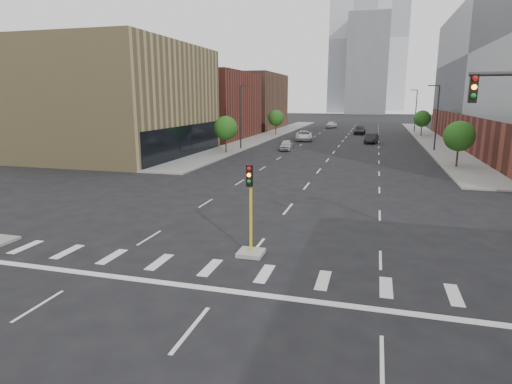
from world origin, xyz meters
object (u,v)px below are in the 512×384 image
at_px(car_near_left, 286,145).
at_px(car_deep_right, 360,131).
at_px(car_far_left, 304,136).
at_px(car_mid_right, 372,138).
at_px(median_traffic_signal, 251,236).
at_px(car_distant, 331,125).

distance_m(car_near_left, car_deep_right, 31.90).
xyz_separation_m(car_near_left, car_deep_right, (9.08, 30.58, 0.04)).
bearing_deg(car_far_left, car_near_left, -99.71).
bearing_deg(car_mid_right, car_far_left, -179.65).
bearing_deg(car_mid_right, median_traffic_signal, -87.35).
distance_m(car_mid_right, car_deep_right, 17.73).
height_order(car_mid_right, car_far_left, car_far_left).
bearing_deg(car_far_left, car_mid_right, -16.41).
bearing_deg(car_deep_right, car_distant, 115.69).
xyz_separation_m(car_mid_right, car_distant, (-10.11, 34.70, 0.04)).
bearing_deg(car_near_left, car_deep_right, 67.71).
xyz_separation_m(median_traffic_signal, car_deep_right, (2.23, 72.27, -0.20)).
bearing_deg(car_distant, car_mid_right, -66.90).
xyz_separation_m(car_near_left, car_far_left, (0.16, 14.52, 0.11)).
xyz_separation_m(car_mid_right, car_far_left, (-11.51, 1.48, 0.04)).
height_order(median_traffic_signal, car_distant, median_traffic_signal).
relative_size(car_near_left, car_far_left, 0.71).
relative_size(car_mid_right, car_far_left, 0.80).
distance_m(car_near_left, car_far_left, 14.52).
height_order(car_deep_right, car_distant, car_distant).
bearing_deg(car_deep_right, car_near_left, -104.48).
xyz_separation_m(car_mid_right, car_deep_right, (-2.60, 17.54, -0.03)).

